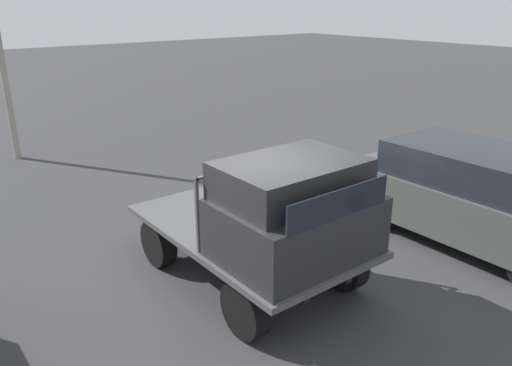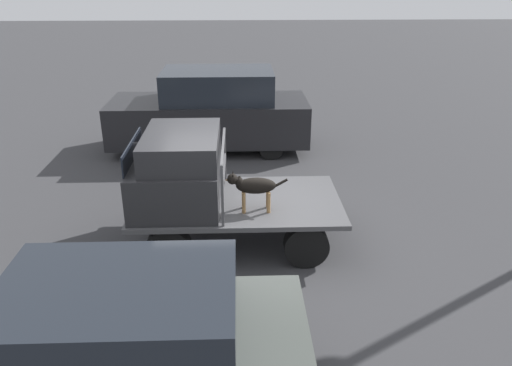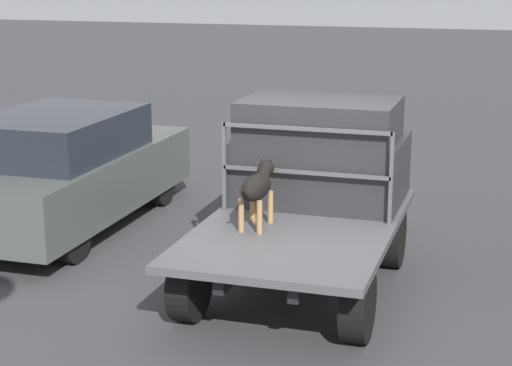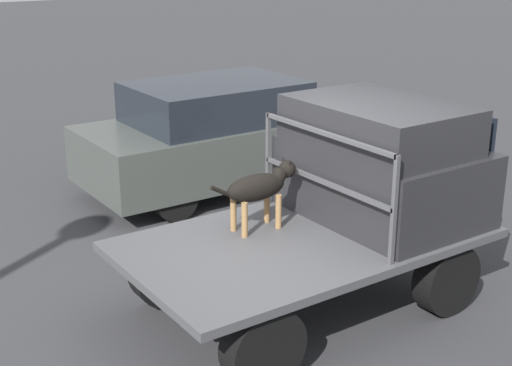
# 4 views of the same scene
# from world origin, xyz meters

# --- Properties ---
(ground_plane) EXTENTS (80.00, 80.00, 0.00)m
(ground_plane) POSITION_xyz_m (0.00, 0.00, 0.00)
(ground_plane) COLOR #38383A
(flatbed_truck) EXTENTS (3.47, 2.00, 0.77)m
(flatbed_truck) POSITION_xyz_m (0.00, 0.00, 0.56)
(flatbed_truck) COLOR black
(flatbed_truck) RESTS_ON ground
(truck_cab) EXTENTS (1.40, 1.88, 1.19)m
(truck_cab) POSITION_xyz_m (0.96, 0.00, 1.33)
(truck_cab) COLOR #28282B
(truck_cab) RESTS_ON flatbed_truck
(truck_headboard) EXTENTS (0.04, 1.88, 0.99)m
(truck_headboard) POSITION_xyz_m (0.22, 0.00, 1.42)
(truck_headboard) COLOR #4C4C4F
(truck_headboard) RESTS_ON flatbed_truck
(dog) EXTENTS (1.00, 0.26, 0.67)m
(dog) POSITION_xyz_m (-0.25, 0.39, 1.19)
(dog) COLOR #9E7547
(dog) RESTS_ON flatbed_truck
(parked_sedan) EXTENTS (4.23, 1.81, 1.57)m
(parked_sedan) POSITION_xyz_m (1.33, 3.55, 0.79)
(parked_sedan) COLOR black
(parked_sedan) RESTS_ON ground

